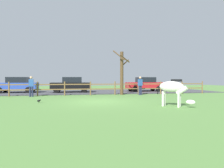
# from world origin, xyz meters

# --- Properties ---
(ground_plane) EXTENTS (60.00, 60.00, 0.00)m
(ground_plane) POSITION_xyz_m (0.00, 0.00, 0.00)
(ground_plane) COLOR #5B8C42
(parking_asphalt) EXTENTS (28.00, 7.40, 0.05)m
(parking_asphalt) POSITION_xyz_m (0.00, 9.30, 0.03)
(parking_asphalt) COLOR #47474C
(parking_asphalt) RESTS_ON ground_plane
(paddock_fence) EXTENTS (22.01, 0.11, 1.20)m
(paddock_fence) POSITION_xyz_m (-0.05, 5.00, 0.69)
(paddock_fence) COLOR brown
(paddock_fence) RESTS_ON ground_plane
(bare_tree) EXTENTS (1.52, 1.46, 3.96)m
(bare_tree) POSITION_xyz_m (2.78, 5.04, 2.06)
(bare_tree) COLOR #513A23
(bare_tree) RESTS_ON ground_plane
(zebra) EXTENTS (1.53, 1.48, 1.41)m
(zebra) POSITION_xyz_m (3.43, -3.06, 0.93)
(zebra) COLOR white
(zebra) RESTS_ON ground_plane
(crow_on_grass) EXTENTS (0.21, 0.10, 0.20)m
(crow_on_grass) POSITION_xyz_m (-3.59, 0.03, 0.13)
(crow_on_grass) COLOR black
(crow_on_grass) RESTS_ON ground_plane
(parked_car_red) EXTENTS (4.02, 1.92, 1.56)m
(parked_car_red) POSITION_xyz_m (6.34, 8.74, 0.84)
(parked_car_red) COLOR red
(parked_car_red) RESTS_ON parking_asphalt
(parked_car_black) EXTENTS (4.06, 2.01, 1.56)m
(parked_car_black) POSITION_xyz_m (-1.69, 8.66, 0.84)
(parked_car_black) COLOR black
(parked_car_black) RESTS_ON parking_asphalt
(parked_car_blue) EXTENTS (4.08, 2.04, 1.56)m
(parked_car_blue) POSITION_xyz_m (-7.04, 9.17, 0.84)
(parked_car_blue) COLOR #2D4CAD
(parked_car_blue) RESTS_ON parking_asphalt
(visitor_left_of_tree) EXTENTS (0.38, 0.26, 1.64)m
(visitor_left_of_tree) POSITION_xyz_m (-4.82, 4.45, 0.91)
(visitor_left_of_tree) COLOR #232847
(visitor_left_of_tree) RESTS_ON ground_plane
(visitor_right_of_tree) EXTENTS (0.40, 0.30, 1.64)m
(visitor_right_of_tree) POSITION_xyz_m (4.29, 4.40, 0.91)
(visitor_right_of_tree) COLOR #232847
(visitor_right_of_tree) RESTS_ON ground_plane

